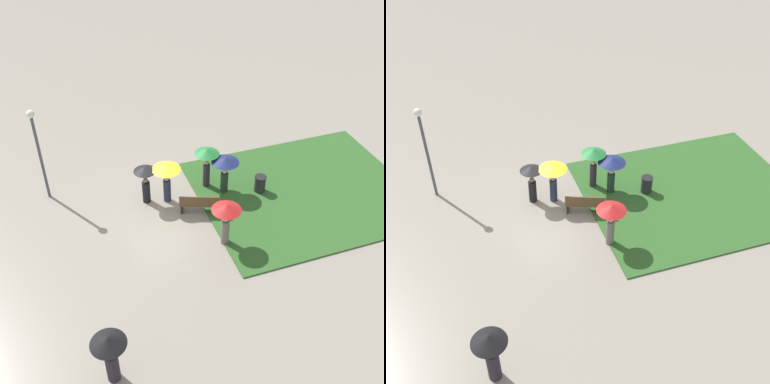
# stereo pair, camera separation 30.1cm
# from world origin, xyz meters

# --- Properties ---
(ground_plane) EXTENTS (90.00, 90.00, 0.00)m
(ground_plane) POSITION_xyz_m (0.00, 0.00, 0.00)
(ground_plane) COLOR gray
(lawn_patch_near) EXTENTS (8.91, 7.33, 0.06)m
(lawn_patch_near) POSITION_xyz_m (-6.14, 1.14, 0.03)
(lawn_patch_near) COLOR #2D5B26
(lawn_patch_near) RESTS_ON ground_plane
(park_bench) EXTENTS (1.66, 0.95, 0.90)m
(park_bench) POSITION_xyz_m (-1.43, 0.95, 0.46)
(park_bench) COLOR brown
(park_bench) RESTS_ON ground_plane
(lamp_post) EXTENTS (0.32, 0.32, 4.12)m
(lamp_post) POSITION_xyz_m (4.23, -2.12, 2.67)
(lamp_post) COLOR #474C51
(lamp_post) RESTS_ON ground_plane
(trash_bin) EXTENTS (0.50, 0.50, 0.80)m
(trash_bin) POSITION_xyz_m (-4.34, 0.51, 0.40)
(trash_bin) COLOR #232326
(trash_bin) RESTS_ON ground_plane
(crowd_person_black) EXTENTS (0.92, 0.92, 1.76)m
(crowd_person_black) POSITION_xyz_m (0.40, -0.45, 1.21)
(crowd_person_black) COLOR black
(crowd_person_black) RESTS_ON ground_plane
(crowd_person_navy) EXTENTS (1.16, 1.16, 1.76)m
(crowd_person_navy) POSITION_xyz_m (-2.89, 0.02, 1.34)
(crowd_person_navy) COLOR #1E3328
(crowd_person_navy) RESTS_ON ground_plane
(crowd_person_green) EXTENTS (1.06, 1.06, 1.95)m
(crowd_person_green) POSITION_xyz_m (-2.31, -0.60, 1.48)
(crowd_person_green) COLOR #2D2333
(crowd_person_green) RESTS_ON ground_plane
(crowd_person_yellow) EXTENTS (1.17, 1.17, 1.85)m
(crowd_person_yellow) POSITION_xyz_m (-0.44, -0.22, 1.44)
(crowd_person_yellow) COLOR #282D47
(crowd_person_yellow) RESTS_ON ground_plane
(crowd_person_red) EXTENTS (1.11, 1.11, 1.85)m
(crowd_person_red) POSITION_xyz_m (-1.76, 2.90, 1.41)
(crowd_person_red) COLOR slate
(crowd_person_red) RESTS_ON ground_plane
(lone_walker_mid_plaza) EXTENTS (1.03, 1.03, 1.94)m
(lone_walker_mid_plaza) POSITION_xyz_m (3.35, 7.01, 1.35)
(lone_walker_mid_plaza) COLOR #2D2333
(lone_walker_mid_plaza) RESTS_ON ground_plane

